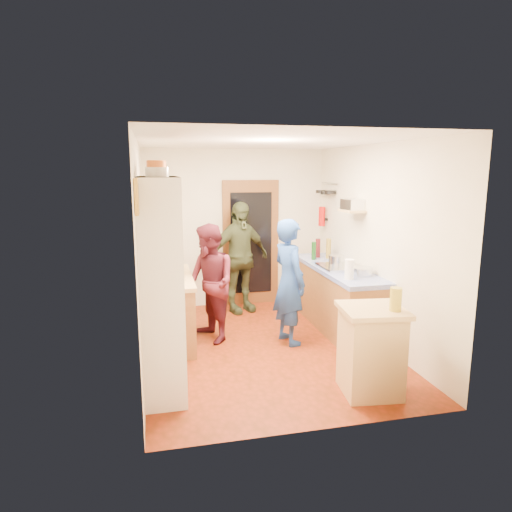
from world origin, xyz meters
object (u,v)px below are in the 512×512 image
object	(u,v)px
hutch_body	(161,285)
person_left	(210,283)
right_counter_base	(336,299)
person_hob	(292,282)
island_base	(371,353)
person_back	(240,257)

from	to	relation	value
hutch_body	person_left	bearing A→B (deg)	61.55
right_counter_base	person_left	xyz separation A→B (m)	(-1.84, -0.09, 0.37)
person_hob	person_left	bearing A→B (deg)	57.65
right_counter_base	hutch_body	bearing A→B (deg)	-152.53
hutch_body	right_counter_base	world-z (taller)	hutch_body
island_base	person_left	bearing A→B (deg)	126.79
person_hob	person_left	distance (m)	1.09
person_back	island_base	bearing A→B (deg)	-95.61
island_base	person_hob	world-z (taller)	person_hob
person_left	person_back	world-z (taller)	person_back
hutch_body	person_hob	distance (m)	1.92
hutch_body	person_hob	size ratio (longest dim) A/B	1.33
person_back	right_counter_base	bearing A→B (deg)	-60.89
person_back	hutch_body	bearing A→B (deg)	-138.61
hutch_body	person_left	size ratio (longest dim) A/B	1.39
person_back	person_hob	bearing A→B (deg)	-94.81
island_base	person_back	world-z (taller)	person_back
hutch_body	person_hob	bearing A→B (deg)	27.08
right_counter_base	person_hob	xyz separation A→B (m)	(-0.81, -0.44, 0.41)
person_back	person_left	bearing A→B (deg)	-138.82
person_hob	island_base	bearing A→B (deg)	-179.98
hutch_body	right_counter_base	bearing A→B (deg)	27.47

